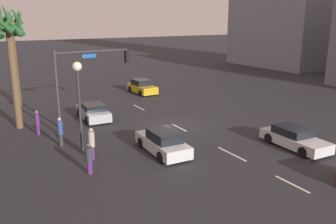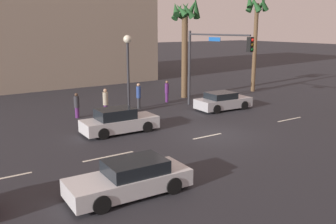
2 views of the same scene
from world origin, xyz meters
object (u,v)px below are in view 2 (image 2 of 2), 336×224
at_px(traffic_signal, 210,56).
at_px(palm_tree_0, 256,18).
at_px(palm_tree_1, 185,26).
at_px(pedestrian_1, 106,102).
at_px(pedestrian_0, 77,105).
at_px(pedestrian_3, 167,91).
at_px(building_2, 47,5).
at_px(pedestrian_2, 139,95).
at_px(car_3, 130,179).
at_px(car_1, 119,121).
at_px(streetlamp, 128,58).
at_px(car_2, 223,101).

xyz_separation_m(traffic_signal, palm_tree_0, (8.51, 3.81, 2.81)).
bearing_deg(palm_tree_1, pedestrian_1, -162.37).
bearing_deg(pedestrian_0, palm_tree_0, 3.33).
xyz_separation_m(pedestrian_3, palm_tree_1, (2.41, 0.89, 5.09)).
xyz_separation_m(pedestrian_3, building_2, (-3.68, 18.83, 7.43)).
xyz_separation_m(pedestrian_2, pedestrian_3, (3.07, 0.83, -0.08)).
bearing_deg(car_3, car_1, 66.72).
xyz_separation_m(car_3, pedestrian_0, (2.52, 12.37, 0.29)).
relative_size(streetlamp, pedestrian_0, 3.23).
distance_m(car_2, car_3, 15.26).
distance_m(car_1, palm_tree_1, 12.95).
xyz_separation_m(car_1, pedestrian_0, (-0.75, 4.78, 0.23)).
relative_size(car_1, pedestrian_3, 2.53).
bearing_deg(palm_tree_0, traffic_signal, -155.88).
distance_m(car_1, car_3, 8.26).
relative_size(car_2, traffic_signal, 0.69).
relative_size(traffic_signal, pedestrian_3, 3.50).
bearing_deg(streetlamp, car_1, -124.46).
bearing_deg(palm_tree_1, traffic_signal, -104.44).
height_order(car_3, traffic_signal, traffic_signal).
relative_size(streetlamp, building_2, 0.28).
relative_size(streetlamp, pedestrian_1, 2.84).
height_order(car_3, pedestrian_0, pedestrian_0).
bearing_deg(building_2, car_2, -78.31).
distance_m(pedestrian_0, palm_tree_1, 11.76).
xyz_separation_m(traffic_signal, pedestrian_0, (-9.15, 2.78, -3.06)).
height_order(car_2, palm_tree_0, palm_tree_0).
xyz_separation_m(car_3, pedestrian_2, (7.41, 12.66, 0.42)).
bearing_deg(car_2, car_1, -171.87).
distance_m(traffic_signal, building_2, 23.66).
height_order(car_1, building_2, building_2).
bearing_deg(pedestrian_2, car_1, -129.26).
relative_size(pedestrian_3, building_2, 0.09).
bearing_deg(palm_tree_0, streetlamp, -173.13).
xyz_separation_m(streetlamp, building_2, (0.71, 20.62, 4.49)).
xyz_separation_m(pedestrian_1, pedestrian_3, (6.20, 1.84, -0.08)).
xyz_separation_m(traffic_signal, pedestrian_3, (-1.18, 3.90, -3.01)).
distance_m(traffic_signal, streetlamp, 5.96).
xyz_separation_m(car_2, palm_tree_0, (7.76, 4.50, 6.15)).
height_order(pedestrian_2, pedestrian_3, pedestrian_2).
bearing_deg(pedestrian_1, traffic_signal, -15.61).
xyz_separation_m(pedestrian_1, building_2, (2.51, 20.67, 7.35)).
relative_size(pedestrian_1, pedestrian_3, 1.09).
bearing_deg(pedestrian_2, streetlamp, -144.04).
height_order(palm_tree_0, building_2, building_2).
bearing_deg(pedestrian_0, pedestrian_3, 8.02).
bearing_deg(traffic_signal, pedestrian_3, 106.78).
distance_m(car_1, pedestrian_2, 6.56).
bearing_deg(building_2, pedestrian_2, -89.98).
xyz_separation_m(streetlamp, palm_tree_1, (6.81, 2.68, 2.15)).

